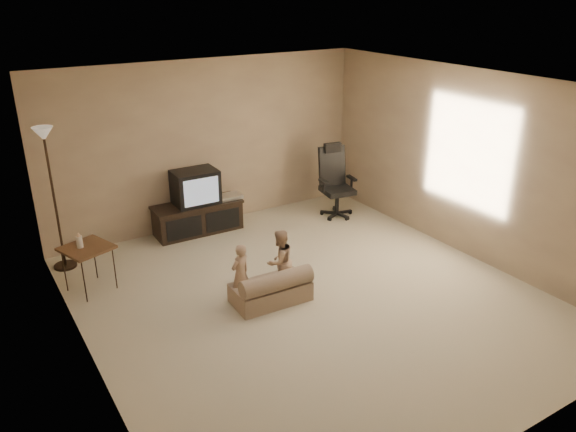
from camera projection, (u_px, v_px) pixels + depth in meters
name	position (u px, v px, depth m)	size (l,w,h in m)	color
floor	(310.00, 297.00, 6.70)	(5.50, 5.50, 0.00)	beige
room_shell	(312.00, 177.00, 6.11)	(5.50, 5.50, 5.50)	white
tv_stand	(197.00, 207.00, 8.33)	(1.35, 0.53, 0.96)	black
office_chair	(335.00, 190.00, 8.95)	(0.62, 0.64, 1.15)	black
side_table	(86.00, 248.00, 6.66)	(0.66, 0.66, 0.78)	brown
floor_lamp	(49.00, 168.00, 6.90)	(0.29, 0.29, 1.88)	#2F2015
child_sofa	(272.00, 289.00, 6.53)	(0.91, 0.54, 0.44)	tan
toddler_left	(240.00, 274.00, 6.47)	(0.27, 0.20, 0.74)	tan
toddler_right	(280.00, 261.00, 6.72)	(0.38, 0.21, 0.79)	tan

